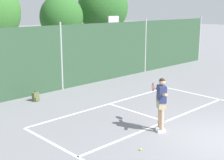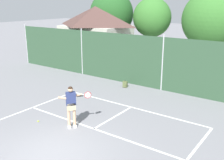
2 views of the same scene
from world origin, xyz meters
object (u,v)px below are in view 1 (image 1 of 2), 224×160
object	(u,v)px
tennis_ball	(141,149)
basketball_hoop	(113,35)
tennis_player	(161,100)
backpack_olive	(36,97)

from	to	relation	value
tennis_ball	basketball_hoop	bearing A→B (deg)	49.84
basketball_hoop	tennis_player	size ratio (longest dim) A/B	1.91
basketball_hoop	tennis_ball	world-z (taller)	basketball_hoop
tennis_ball	backpack_olive	world-z (taller)	backpack_olive
tennis_ball	backpack_olive	bearing A→B (deg)	86.54
tennis_ball	tennis_player	bearing A→B (deg)	18.27
basketball_hoop	backpack_olive	xyz separation A→B (m)	(-7.32, -2.56, -2.12)
basketball_hoop	tennis_player	world-z (taller)	basketball_hoop
backpack_olive	tennis_ball	bearing A→B (deg)	-93.46
backpack_olive	tennis_player	bearing A→B (deg)	-78.55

